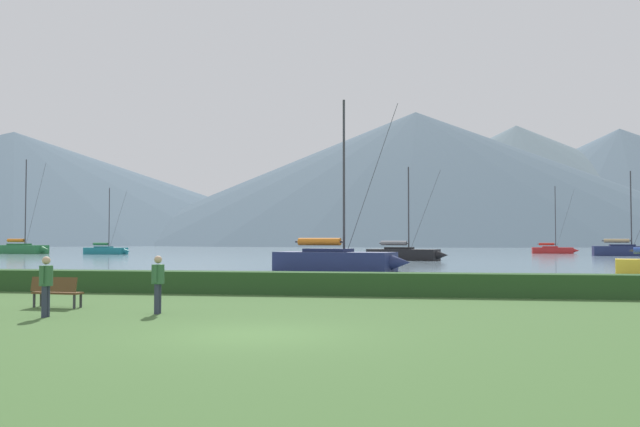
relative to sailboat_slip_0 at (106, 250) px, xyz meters
The scene contains 16 objects.
ground_plane 84.42m from the sailboat_slip_0, 61.08° to the right, with size 1000.00×1000.00×0.00m, color #3D602D.
harbor_water 75.16m from the sailboat_slip_0, 57.10° to the left, with size 320.00×246.00×0.00m, color gray.
hedge_line 74.98m from the sailboat_slip_0, 57.01° to the right, with size 80.00×1.20×0.85m, color #284C23.
sailboat_slip_0 is the anchor object (origin of this frame).
sailboat_slip_1 46.44m from the sailboat_slip_0, 25.38° to the right, with size 8.28×4.45×9.37m.
sailboat_slip_2 69.16m from the sailboat_slip_0, ahead, with size 9.20×3.50×10.76m.
sailboat_slip_4 13.94m from the sailboat_slip_0, behind, with size 9.35×4.48×13.66m.
sailboat_slip_5 64.29m from the sailboat_slip_0, 14.24° to the left, with size 6.69×2.41×9.92m.
sailboat_slip_10 58.12m from the sailboat_slip_0, 48.64° to the right, with size 9.43×4.73×11.44m.
park_bench_near_path 76.69m from the sailboat_slip_0, 64.35° to the right, with size 1.64×0.64×0.95m.
person_seated_viewer 79.41m from the sailboat_slip_0, 62.23° to the right, with size 0.36×0.57×1.65m.
person_standing_walker 79.36m from the sailboat_slip_0, 64.38° to the right, with size 0.36×0.57×1.65m.
distant_hill_west_ridge 300.17m from the sailboat_slip_0, 62.76° to the left, with size 243.82×243.82×56.79m, color #4C6070.
distant_hill_central_peak 226.66m from the sailboat_slip_0, 80.30° to the left, with size 279.61×279.61×59.83m, color #425666.
distant_hill_east_ridge 284.79m from the sailboat_slip_0, 71.95° to the left, with size 248.36×248.36×60.28m, color slate.
distant_hill_far_shoulder 268.42m from the sailboat_slip_0, 126.23° to the left, with size 329.53×329.53×54.86m, color #425666.
Camera 1 is at (3.87, -14.79, 2.12)m, focal length 38.25 mm.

